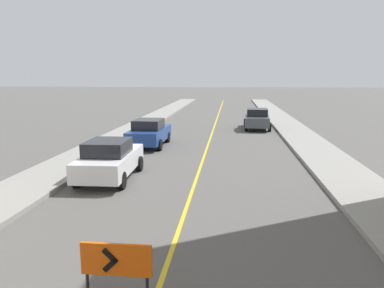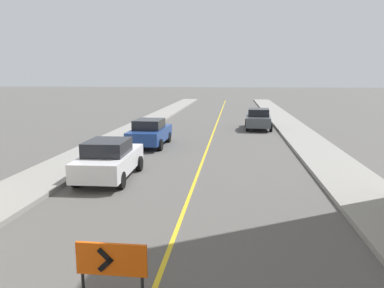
{
  "view_description": "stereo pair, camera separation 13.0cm",
  "coord_description": "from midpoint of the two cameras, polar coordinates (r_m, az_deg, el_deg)",
  "views": [
    {
      "loc": [
        1.33,
        10.77,
        4.05
      ],
      "look_at": [
        -0.41,
        27.46,
        1.0
      ],
      "focal_mm": 35.0,
      "sensor_mm": 36.0,
      "label": 1
    },
    {
      "loc": [
        1.46,
        10.79,
        4.05
      ],
      "look_at": [
        -0.41,
        27.46,
        1.0
      ],
      "focal_mm": 35.0,
      "sensor_mm": 36.0,
      "label": 2
    }
  ],
  "objects": [
    {
      "name": "lane_stripe",
      "position": [
        27.01,
        2.93,
        1.68
      ],
      "size": [
        0.12,
        74.89,
        0.01
      ],
      "color": "gold",
      "rests_on": "ground_plane"
    },
    {
      "name": "arrow_barricade_primary",
      "position": [
        6.87,
        -12.04,
        -17.24
      ],
      "size": [
        1.25,
        0.09,
        1.24
      ],
      "rotation": [
        0.0,
        0.0,
        -0.01
      ],
      "color": "#EF560C",
      "rests_on": "ground_plane"
    },
    {
      "name": "parked_car_curb_mid",
      "position": [
        22.0,
        -6.71,
        1.74
      ],
      "size": [
        1.94,
        4.34,
        1.59
      ],
      "rotation": [
        0.0,
        0.0,
        -0.02
      ],
      "color": "navy",
      "rests_on": "ground_plane"
    },
    {
      "name": "sidewalk_right",
      "position": [
        27.35,
        15.55,
        1.6
      ],
      "size": [
        2.47,
        74.89,
        0.17
      ],
      "color": "gray",
      "rests_on": "ground_plane"
    },
    {
      "name": "parked_car_curb_near",
      "position": [
        15.21,
        -12.68,
        -2.29
      ],
      "size": [
        1.95,
        4.36,
        1.59
      ],
      "rotation": [
        0.0,
        0.0,
        0.03
      ],
      "color": "silver",
      "rests_on": "ground_plane"
    },
    {
      "name": "sidewalk_left",
      "position": [
        27.95,
        -9.4,
        2.02
      ],
      "size": [
        2.47,
        74.89,
        0.17
      ],
      "color": "gray",
      "rests_on": "ground_plane"
    },
    {
      "name": "parked_car_curb_far",
      "position": [
        29.41,
        9.76,
        3.82
      ],
      "size": [
        2.05,
        4.4,
        1.59
      ],
      "rotation": [
        0.0,
        0.0,
        -0.06
      ],
      "color": "#474C51",
      "rests_on": "ground_plane"
    }
  ]
}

